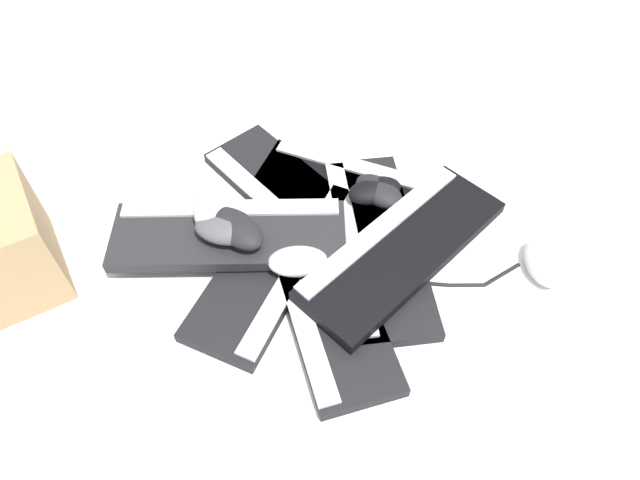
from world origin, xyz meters
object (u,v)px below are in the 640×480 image
(keyboard_0, at_px, (294,198))
(mouse_7, at_px, (543,263))
(mouse_0, at_px, (230,223))
(mouse_4, at_px, (239,230))
(keyboard_5, at_px, (229,234))
(keyboard_2, at_px, (324,294))
(keyboard_4, at_px, (361,191))
(keyboard_6, at_px, (402,248))
(mouse_1, at_px, (300,260))
(keyboard_1, at_px, (273,259))
(keyboard_3, at_px, (376,242))
(mouse_5, at_px, (211,213))
(mouse_6, at_px, (224,229))
(mouse_3, at_px, (375,191))
(mouse_2, at_px, (379,191))

(keyboard_0, height_order, mouse_7, mouse_7)
(mouse_0, height_order, mouse_4, same)
(keyboard_5, bearing_deg, keyboard_2, -160.67)
(keyboard_4, relative_size, keyboard_6, 1.00)
(keyboard_5, distance_m, mouse_0, 0.04)
(mouse_1, height_order, mouse_7, mouse_1)
(keyboard_1, relative_size, keyboard_5, 1.04)
(mouse_4, bearing_deg, keyboard_3, 49.14)
(mouse_4, height_order, mouse_5, same)
(keyboard_4, height_order, mouse_6, mouse_6)
(mouse_0, height_order, mouse_7, mouse_0)
(mouse_1, relative_size, mouse_3, 1.00)
(keyboard_2, xyz_separation_m, mouse_7, (-0.20, -0.36, 0.01))
(mouse_7, bearing_deg, mouse_5, 80.27)
(keyboard_0, distance_m, mouse_6, 0.20)
(keyboard_1, relative_size, mouse_3, 4.17)
(keyboard_1, distance_m, mouse_5, 0.14)
(mouse_3, bearing_deg, keyboard_3, -108.56)
(keyboard_2, distance_m, mouse_0, 0.22)
(mouse_1, bearing_deg, mouse_4, -25.41)
(mouse_0, relative_size, mouse_1, 1.00)
(keyboard_4, height_order, mouse_4, mouse_4)
(keyboard_1, height_order, keyboard_4, same)
(keyboard_1, height_order, mouse_4, mouse_4)
(mouse_0, bearing_deg, keyboard_1, -177.48)
(keyboard_2, xyz_separation_m, mouse_3, (0.11, -0.22, 0.04))
(keyboard_2, distance_m, keyboard_4, 0.26)
(keyboard_2, relative_size, mouse_3, 4.22)
(keyboard_5, distance_m, mouse_3, 0.30)
(keyboard_6, xyz_separation_m, mouse_4, (0.20, 0.23, 0.04))
(keyboard_2, height_order, mouse_1, mouse_1)
(keyboard_0, bearing_deg, mouse_1, 147.19)
(mouse_3, bearing_deg, mouse_0, -176.59)
(keyboard_3, bearing_deg, keyboard_6, -168.12)
(keyboard_4, bearing_deg, mouse_2, -173.61)
(keyboard_6, bearing_deg, keyboard_4, -16.76)
(keyboard_0, height_order, mouse_0, mouse_0)
(mouse_3, bearing_deg, keyboard_1, -162.62)
(keyboard_3, bearing_deg, mouse_1, 77.08)
(mouse_0, xyz_separation_m, mouse_5, (0.04, 0.01, 0.00))
(keyboard_2, relative_size, keyboard_4, 1.02)
(keyboard_1, distance_m, keyboard_4, 0.25)
(keyboard_1, xyz_separation_m, keyboard_3, (-0.09, -0.18, 0.00))
(keyboard_1, height_order, keyboard_6, keyboard_6)
(keyboard_5, bearing_deg, mouse_2, -108.40)
(keyboard_1, height_order, keyboard_5, keyboard_5)
(keyboard_5, relative_size, mouse_3, 4.01)
(mouse_3, relative_size, mouse_7, 1.00)
(keyboard_3, relative_size, mouse_3, 4.13)
(mouse_7, bearing_deg, mouse_1, 88.82)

